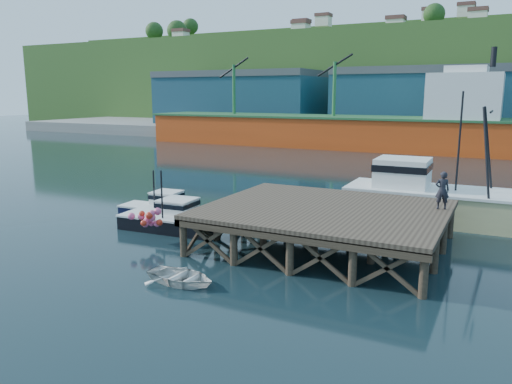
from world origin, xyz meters
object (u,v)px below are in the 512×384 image
Objects in this scene: boat_navy at (161,208)px; trawler at (441,196)px; dinghy at (181,277)px; dockworker at (442,190)px; boat_black at (171,218)px.

trawler reaches higher than boat_navy.
dinghy is 1.62× the size of dockworker.
boat_navy is 2.73× the size of dockworker.
boat_black reaches higher than boat_navy.
dockworker is at bearing -84.41° from trawler.
trawler reaches higher than boat_black.
trawler is at bearing -102.14° from dockworker.
boat_black reaches higher than dinghy.
boat_black is at bearing 42.13° from dinghy.
trawler is at bearing 29.48° from boat_black.
dockworker is (16.86, 1.30, 2.45)m from boat_navy.
boat_black is 8.90m from dinghy.
boat_navy is at bearing 44.40° from dinghy.
boat_black is at bearing -46.21° from boat_navy.
dinghy is at bearing -118.55° from trawler.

